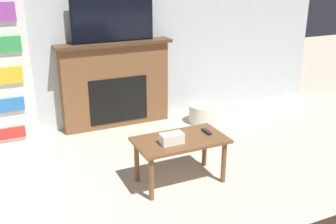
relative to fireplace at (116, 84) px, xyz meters
The scene contains 7 objects.
wall_back 0.80m from the fireplace, 125.76° to the left, with size 6.84×0.06×2.70m.
fireplace is the anchor object (origin of this frame).
tv 0.88m from the fireplace, 90.00° to the right, with size 1.06×0.03×0.64m.
coffee_table 1.75m from the fireplace, 86.74° to the right, with size 0.90×0.50×0.47m.
tissue_box 1.80m from the fireplace, 90.66° to the right, with size 0.22×0.12×0.10m.
remote_control 1.76m from the fireplace, 76.72° to the right, with size 0.04×0.15×0.02m.
storage_basket 1.27m from the fireplace, 21.30° to the right, with size 0.40×0.40×0.26m.
Camera 1 is at (-1.37, -0.30, 2.03)m, focal length 42.00 mm.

